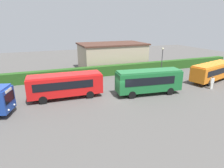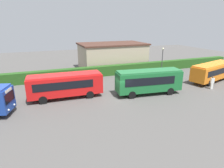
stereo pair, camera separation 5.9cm
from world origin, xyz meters
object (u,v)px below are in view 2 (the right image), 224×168
traffic_cone (46,85)px  lamppost (162,58)px  person_center (155,80)px  bus_red (66,84)px  person_right (212,82)px  bus_green (149,81)px  bus_orange (213,71)px

traffic_cone → lamppost: 20.93m
person_center → lamppost: size_ratio=0.35×
bus_red → person_right: bearing=-9.1°
person_center → bus_green: bearing=-179.4°
traffic_cone → lamppost: lamppost is taller
traffic_cone → lamppost: bearing=-0.4°
bus_red → person_right: bus_red is taller
person_center → traffic_cone: bearing=116.2°
bus_red → person_center: 13.50m
lamppost → bus_green: bearing=-133.6°
person_center → lamppost: bearing=2.7°
traffic_cone → bus_orange: bearing=-14.8°
bus_red → bus_orange: 23.73m
bus_red → bus_green: size_ratio=1.04×
traffic_cone → bus_red: bearing=-68.6°
person_center → traffic_cone: (-15.73, 5.52, -0.63)m
bus_orange → person_center: size_ratio=5.49×
bus_green → person_right: size_ratio=4.75×
person_right → lamppost: size_ratio=0.38×
bus_green → traffic_cone: bus_green is taller
traffic_cone → lamppost: size_ratio=0.12×
lamppost → bus_orange: bearing=-52.1°
bus_green → bus_orange: 13.14m
bus_orange → bus_green: bearing=170.8°
bus_green → lamppost: 11.40m
person_center → person_right: person_right is taller
bus_orange → lamppost: bearing=112.3°
bus_orange → lamppost: 8.66m
bus_green → person_right: 9.91m
bus_green → bus_red: bearing=173.2°
person_center → person_right: size_ratio=0.92×
person_right → lamppost: 10.21m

